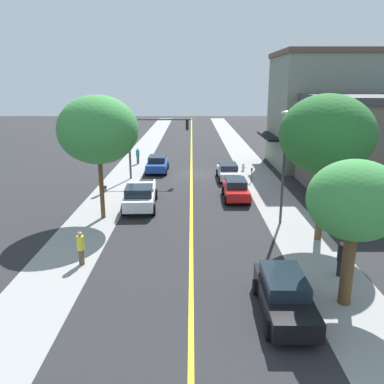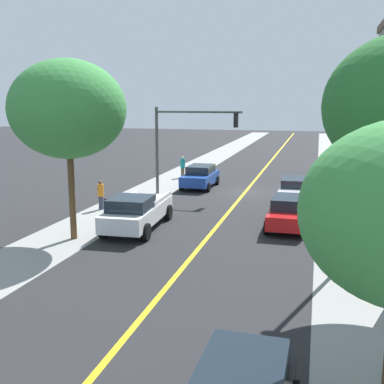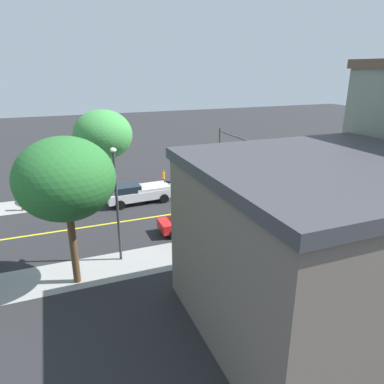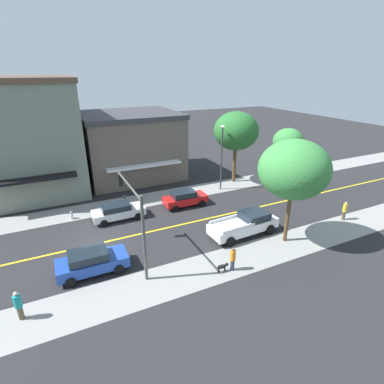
% 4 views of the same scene
% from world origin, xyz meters
% --- Properties ---
extents(ground_plane, '(140.00, 140.00, 0.00)m').
position_xyz_m(ground_plane, '(0.00, 0.00, 0.00)').
color(ground_plane, '#262628').
extents(sidewalk_left, '(3.35, 126.00, 0.01)m').
position_xyz_m(sidewalk_left, '(-6.42, 0.00, 0.00)').
color(sidewalk_left, gray).
rests_on(sidewalk_left, ground).
extents(sidewalk_right, '(3.35, 126.00, 0.01)m').
position_xyz_m(sidewalk_right, '(6.42, 0.00, 0.00)').
color(sidewalk_right, gray).
rests_on(sidewalk_right, ground).
extents(road_centerline_stripe, '(0.20, 126.00, 0.00)m').
position_xyz_m(road_centerline_stripe, '(0.00, 0.00, 0.00)').
color(road_centerline_stripe, yellow).
rests_on(road_centerline_stripe, ground).
extents(pale_office_building, '(10.86, 11.14, 7.71)m').
position_xyz_m(pale_office_building, '(-14.64, 6.92, 3.87)').
color(pale_office_building, '#665B51').
rests_on(pale_office_building, ground).
extents(street_tree_right_corner, '(5.03, 5.03, 8.12)m').
position_xyz_m(street_tree_right_corner, '(-7.23, 17.08, 5.96)').
color(street_tree_right_corner, brown).
rests_on(street_tree_right_corner, ground).
extents(street_tree_left_far, '(5.05, 5.05, 7.94)m').
position_xyz_m(street_tree_left_far, '(5.84, 13.29, 5.78)').
color(street_tree_left_far, brown).
rests_on(street_tree_left_far, ground).
extents(fire_hydrant, '(0.44, 0.24, 0.76)m').
position_xyz_m(fire_hydrant, '(-5.25, -1.27, 0.37)').
color(fire_hydrant, silver).
rests_on(fire_hydrant, ground).
extents(parking_meter, '(0.12, 0.18, 1.29)m').
position_xyz_m(parking_meter, '(-5.39, 3.55, 0.86)').
color(parking_meter, '#4C4C51').
rests_on(parking_meter, ground).
extents(traffic_light_mast, '(5.77, 0.32, 5.76)m').
position_xyz_m(traffic_light_mast, '(3.75, 2.17, 3.99)').
color(traffic_light_mast, '#474C47').
rests_on(traffic_light_mast, ground).
extents(street_lamp, '(0.70, 0.36, 7.04)m').
position_xyz_m(street_lamp, '(-5.67, 14.34, 4.30)').
color(street_lamp, '#38383D').
rests_on(street_lamp, ground).
extents(red_sedan_left_curb, '(1.96, 4.20, 1.54)m').
position_xyz_m(red_sedan_left_curb, '(-3.40, 8.95, 0.80)').
color(red_sedan_left_curb, red).
rests_on(red_sedan_left_curb, ground).
extents(white_sedan_left_curb, '(2.04, 4.53, 1.44)m').
position_xyz_m(white_sedan_left_curb, '(-3.39, 2.47, 0.77)').
color(white_sedan_left_curb, silver).
rests_on(white_sedan_left_curb, ground).
extents(blue_sedan_right_curb, '(2.13, 4.48, 1.58)m').
position_xyz_m(blue_sedan_right_curb, '(3.41, -0.79, 0.82)').
color(blue_sedan_right_curb, '#1E429E').
rests_on(blue_sedan_right_curb, ground).
extents(white_pickup_truck, '(2.50, 5.83, 1.75)m').
position_xyz_m(white_pickup_truck, '(3.64, 11.07, 0.89)').
color(white_pickup_truck, silver).
rests_on(white_pickup_truck, ground).
extents(pedestrian_orange_shirt, '(0.35, 0.35, 1.69)m').
position_xyz_m(pedestrian_orange_shirt, '(7.22, 7.57, 0.89)').
color(pedestrian_orange_shirt, '#33384C').
rests_on(pedestrian_orange_shirt, ground).
extents(pedestrian_teal_shirt, '(0.38, 0.38, 1.75)m').
position_xyz_m(pedestrian_teal_shirt, '(5.89, -4.85, 0.92)').
color(pedestrian_teal_shirt, brown).
rests_on(pedestrian_teal_shirt, ground).
extents(pedestrian_yellow_shirt, '(0.36, 0.36, 1.71)m').
position_xyz_m(pedestrian_yellow_shirt, '(5.38, 20.37, 0.90)').
color(pedestrian_yellow_shirt, brown).
rests_on(pedestrian_yellow_shirt, ground).
extents(small_dog, '(0.34, 0.79, 0.59)m').
position_xyz_m(small_dog, '(7.08, 6.91, 0.39)').
color(small_dog, black).
rests_on(small_dog, ground).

